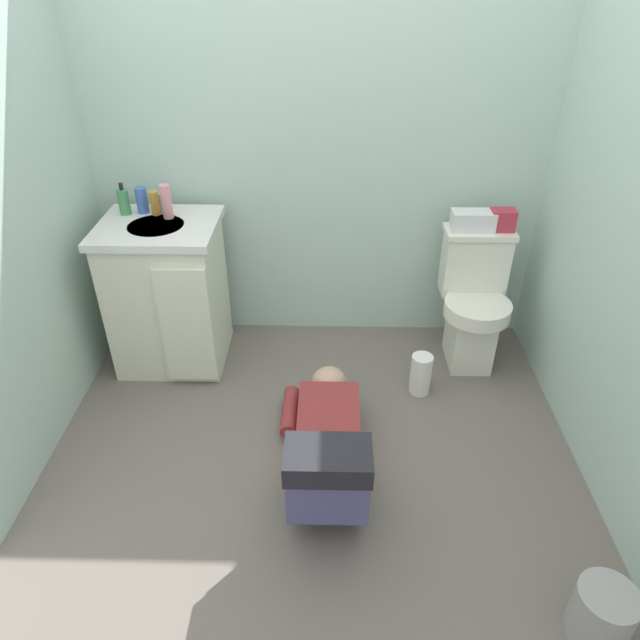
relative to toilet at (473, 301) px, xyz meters
The scene contains 14 objects.
ground_plane 1.23m from the toilet, 136.87° to the right, with size 2.93×3.18×0.04m, color #685F58.
wall_back 1.24m from the toilet, 158.70° to the left, with size 2.59×0.08×2.40m, color #ACC9BC.
toilet is the anchor object (origin of this frame).
vanity_cabinet 1.65m from the toilet, behind, with size 0.60×0.53×0.82m.
faucet 1.73m from the toilet, behind, with size 0.02×0.02×0.10m, color silver.
person_plumber 1.21m from the toilet, 131.00° to the right, with size 0.39×1.06×0.52m.
tissue_box 0.44m from the toilet, 116.43° to the left, with size 0.22×0.11×0.10m, color silver.
toiletry_bag 0.46m from the toilet, 40.77° to the left, with size 0.12×0.09×0.11m, color #B22D3F.
soap_dispenser 1.92m from the toilet, behind, with size 0.06×0.06×0.17m.
bottle_blue 1.84m from the toilet, behind, with size 0.06×0.06×0.13m, color #3F66B8.
bottle_amber 1.76m from the toilet, behind, with size 0.05×0.05×0.12m, color #C28530.
bottle_pink 1.70m from the toilet, behind, with size 0.05×0.05×0.17m, color pink.
trash_can 1.62m from the toilet, 84.97° to the right, with size 0.20×0.20×0.22m, color gray.
paper_towel_roll 0.51m from the toilet, 133.20° to the right, with size 0.11×0.11×0.23m, color white.
Camera 1 is at (0.08, -1.87, 1.97)m, focal length 32.00 mm.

